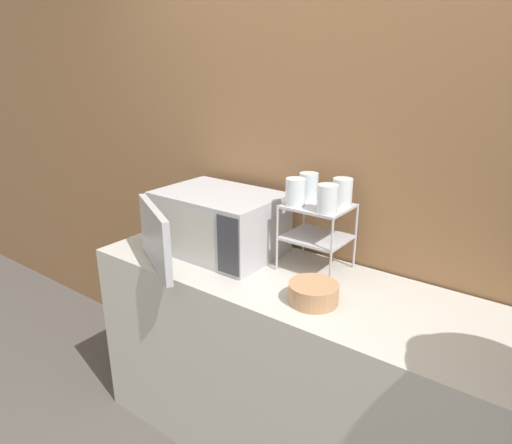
{
  "coord_description": "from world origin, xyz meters",
  "views": [
    {
      "loc": [
        0.92,
        -1.18,
        1.79
      ],
      "look_at": [
        -0.2,
        0.33,
        1.12
      ],
      "focal_mm": 32.0,
      "sensor_mm": 36.0,
      "label": 1
    }
  ],
  "objects_px": {
    "dish_rack": "(317,223)",
    "glass_back_right": "(342,192)",
    "glass_front_right": "(327,199)",
    "glass_back_left": "(309,186)",
    "glass_front_left": "(295,192)",
    "bowl": "(313,293)",
    "microwave": "(216,223)"
  },
  "relations": [
    {
      "from": "bowl",
      "to": "glass_front_left",
      "type": "bearing_deg",
      "value": 136.91
    },
    {
      "from": "glass_front_right",
      "to": "microwave",
      "type": "bearing_deg",
      "value": -175.22
    },
    {
      "from": "glass_front_right",
      "to": "bowl",
      "type": "height_order",
      "value": "glass_front_right"
    },
    {
      "from": "glass_front_left",
      "to": "glass_front_right",
      "type": "height_order",
      "value": "same"
    },
    {
      "from": "microwave",
      "to": "dish_rack",
      "type": "bearing_deg",
      "value": 13.48
    },
    {
      "from": "dish_rack",
      "to": "glass_back_left",
      "type": "relative_size",
      "value": 2.6
    },
    {
      "from": "glass_front_right",
      "to": "bowl",
      "type": "bearing_deg",
      "value": -71.79
    },
    {
      "from": "glass_back_right",
      "to": "bowl",
      "type": "relative_size",
      "value": 0.59
    },
    {
      "from": "dish_rack",
      "to": "glass_back_left",
      "type": "distance_m",
      "value": 0.17
    },
    {
      "from": "dish_rack",
      "to": "bowl",
      "type": "xyz_separation_m",
      "value": [
        0.14,
        -0.26,
        -0.18
      ]
    },
    {
      "from": "microwave",
      "to": "bowl",
      "type": "relative_size",
      "value": 3.31
    },
    {
      "from": "glass_back_right",
      "to": "glass_front_left",
      "type": "bearing_deg",
      "value": -143.23
    },
    {
      "from": "glass_back_right",
      "to": "glass_front_right",
      "type": "height_order",
      "value": "same"
    },
    {
      "from": "glass_front_left",
      "to": "glass_back_left",
      "type": "height_order",
      "value": "same"
    },
    {
      "from": "dish_rack",
      "to": "glass_back_left",
      "type": "height_order",
      "value": "glass_back_left"
    },
    {
      "from": "glass_back_left",
      "to": "microwave",
      "type": "bearing_deg",
      "value": -156.36
    },
    {
      "from": "glass_front_right",
      "to": "glass_front_left",
      "type": "bearing_deg",
      "value": 176.52
    },
    {
      "from": "glass_back_right",
      "to": "bowl",
      "type": "height_order",
      "value": "glass_back_right"
    },
    {
      "from": "glass_back_left",
      "to": "bowl",
      "type": "height_order",
      "value": "glass_back_left"
    },
    {
      "from": "dish_rack",
      "to": "glass_front_right",
      "type": "bearing_deg",
      "value": -41.17
    },
    {
      "from": "microwave",
      "to": "bowl",
      "type": "height_order",
      "value": "microwave"
    },
    {
      "from": "glass_front_left",
      "to": "bowl",
      "type": "distance_m",
      "value": 0.44
    },
    {
      "from": "dish_rack",
      "to": "glass_back_right",
      "type": "relative_size",
      "value": 2.6
    },
    {
      "from": "microwave",
      "to": "glass_front_right",
      "type": "bearing_deg",
      "value": 4.78
    },
    {
      "from": "microwave",
      "to": "glass_back_left",
      "type": "distance_m",
      "value": 0.48
    },
    {
      "from": "glass_front_left",
      "to": "glass_back_right",
      "type": "height_order",
      "value": "same"
    },
    {
      "from": "microwave",
      "to": "dish_rack",
      "type": "height_order",
      "value": "dish_rack"
    },
    {
      "from": "dish_rack",
      "to": "glass_back_right",
      "type": "bearing_deg",
      "value": 36.53
    },
    {
      "from": "dish_rack",
      "to": "glass_back_right",
      "type": "height_order",
      "value": "glass_back_right"
    },
    {
      "from": "dish_rack",
      "to": "glass_front_right",
      "type": "height_order",
      "value": "glass_front_right"
    },
    {
      "from": "microwave",
      "to": "glass_front_left",
      "type": "height_order",
      "value": "glass_front_left"
    },
    {
      "from": "glass_back_left",
      "to": "glass_front_left",
      "type": "bearing_deg",
      "value": -87.54
    }
  ]
}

